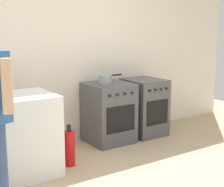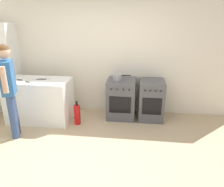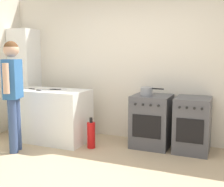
{
  "view_description": "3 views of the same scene",
  "coord_description": "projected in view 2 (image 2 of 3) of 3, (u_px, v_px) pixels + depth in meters",
  "views": [
    {
      "loc": [
        -2.25,
        -2.38,
        1.61
      ],
      "look_at": [
        -0.2,
        0.67,
        0.91
      ],
      "focal_mm": 55.0,
      "sensor_mm": 36.0,
      "label": 1
    },
    {
      "loc": [
        0.69,
        -2.88,
        2.15
      ],
      "look_at": [
        0.26,
        0.67,
        0.86
      ],
      "focal_mm": 35.0,
      "sensor_mm": 36.0,
      "label": 2
    },
    {
      "loc": [
        1.51,
        -2.82,
        1.49
      ],
      "look_at": [
        -0.05,
        0.85,
        0.95
      ],
      "focal_mm": 45.0,
      "sensor_mm": 36.0,
      "label": 3
    }
  ],
  "objects": [
    {
      "name": "back_wall",
      "position": [
        108.0,
        55.0,
        4.88
      ],
      "size": [
        6.0,
        0.1,
        2.6
      ],
      "primitive_type": "cube",
      "color": "silver",
      "rests_on": "ground"
    },
    {
      "name": "knife_utility",
      "position": [
        30.0,
        82.0,
        4.29
      ],
      "size": [
        0.25,
        0.1,
        0.01
      ],
      "color": "silver",
      "rests_on": "counter_unit"
    },
    {
      "name": "person",
      "position": [
        8.0,
        84.0,
        3.8
      ],
      "size": [
        0.31,
        0.54,
        1.7
      ],
      "color": "#384C7A",
      "rests_on": "ground"
    },
    {
      "name": "oven_left",
      "position": [
        121.0,
        99.0,
        4.79
      ],
      "size": [
        0.6,
        0.62,
        0.85
      ],
      "color": "#4C4C51",
      "rests_on": "ground"
    },
    {
      "name": "ground_plane",
      "position": [
        91.0,
        157.0,
        3.5
      ],
      "size": [
        8.0,
        8.0,
        0.0
      ],
      "primitive_type": "plane",
      "color": "tan"
    },
    {
      "name": "knife_carving",
      "position": [
        35.0,
        80.0,
        4.47
      ],
      "size": [
        0.31,
        0.18,
        0.01
      ],
      "color": "silver",
      "rests_on": "counter_unit"
    },
    {
      "name": "oven_right",
      "position": [
        151.0,
        100.0,
        4.71
      ],
      "size": [
        0.52,
        0.62,
        0.85
      ],
      "color": "#4C4C51",
      "rests_on": "ground"
    },
    {
      "name": "larder_cabinet",
      "position": [
        7.0,
        68.0,
        4.99
      ],
      "size": [
        0.48,
        0.44,
        2.0
      ],
      "primitive_type": "cube",
      "color": "white",
      "rests_on": "ground"
    },
    {
      "name": "knife_bread",
      "position": [
        15.0,
        80.0,
        4.48
      ],
      "size": [
        0.35,
        0.07,
        0.01
      ],
      "color": "silver",
      "rests_on": "counter_unit"
    },
    {
      "name": "counter_unit",
      "position": [
        40.0,
        100.0,
        4.62
      ],
      "size": [
        1.3,
        0.7,
        0.9
      ],
      "primitive_type": "cube",
      "color": "white",
      "rests_on": "ground"
    },
    {
      "name": "pot",
      "position": [
        118.0,
        77.0,
        4.6
      ],
      "size": [
        0.37,
        0.19,
        0.13
      ],
      "color": "gray",
      "rests_on": "oven_left"
    },
    {
      "name": "fire_extinguisher",
      "position": [
        77.0,
        114.0,
        4.51
      ],
      "size": [
        0.13,
        0.13,
        0.5
      ],
      "color": "red",
      "rests_on": "ground"
    },
    {
      "name": "knife_paring",
      "position": [
        45.0,
        79.0,
        4.51
      ],
      "size": [
        0.2,
        0.1,
        0.01
      ],
      "color": "silver",
      "rests_on": "counter_unit"
    }
  ]
}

